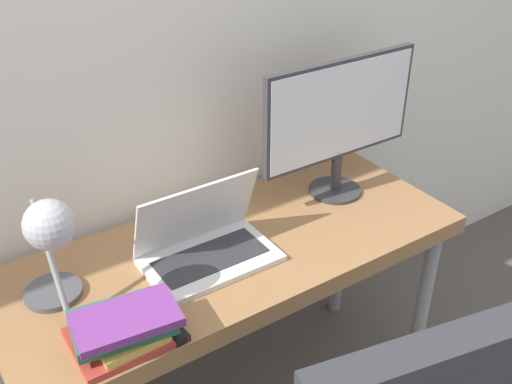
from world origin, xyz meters
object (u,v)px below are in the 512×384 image
Objects in this scene: laptop at (206,244)px; desk_lamp at (50,239)px; book_stack at (124,327)px; monitor at (340,117)px.

desk_lamp is (-0.42, -0.02, 0.20)m from laptop.
desk_lamp is 0.27m from book_stack.
book_stack is (-0.88, -0.27, -0.23)m from monitor.
laptop is at bearing 2.93° from desk_lamp.
book_stack is (-0.33, -0.18, -0.00)m from laptop.
desk_lamp is at bearing 120.49° from book_stack.
book_stack is at bearing -150.99° from laptop.
monitor is 0.98m from desk_lamp.
monitor is (0.55, 0.08, 0.23)m from laptop.
laptop is at bearing -171.38° from monitor.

